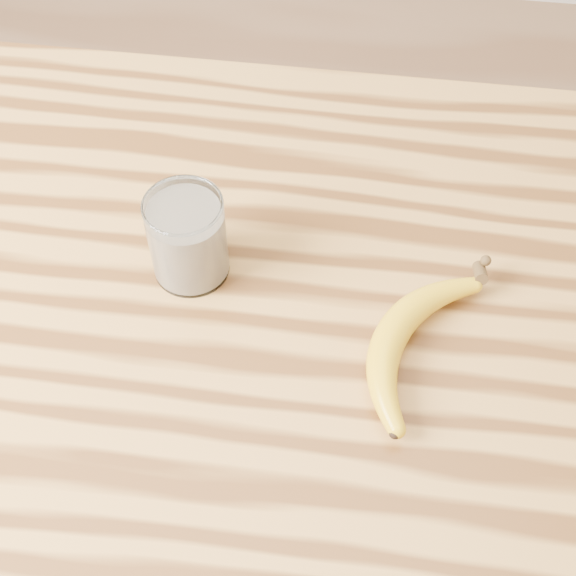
# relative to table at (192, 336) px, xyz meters

# --- Properties ---
(table) EXTENTS (1.20, 0.80, 0.90)m
(table) POSITION_rel_table_xyz_m (0.00, 0.00, 0.00)
(table) COLOR #AF7B39
(table) RESTS_ON ground
(smoothie_glass) EXTENTS (0.09, 0.09, 0.11)m
(smoothie_glass) POSITION_rel_table_xyz_m (0.01, 0.01, 0.18)
(smoothie_glass) COLOR white
(smoothie_glass) RESTS_ON table
(banana) EXTENTS (0.22, 0.33, 0.04)m
(banana) POSITION_rel_table_xyz_m (0.25, -0.06, 0.15)
(banana) COLOR gold
(banana) RESTS_ON table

